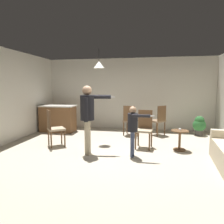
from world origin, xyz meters
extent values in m
plane|color=#B2A893|center=(0.00, 0.00, 0.00)|extent=(7.68, 7.68, 0.00)
cube|color=silver|center=(0.00, 3.20, 1.35)|extent=(6.40, 0.10, 2.70)
cylinder|color=brown|center=(2.36, 0.28, 0.03)|extent=(0.05, 0.05, 0.06)
cube|color=brown|center=(-2.45, 2.13, 0.45)|extent=(1.20, 0.60, 0.91)
cube|color=beige|center=(-2.45, 2.13, 0.93)|extent=(1.26, 0.66, 0.04)
cylinder|color=brown|center=(1.60, 0.58, 0.51)|extent=(0.44, 0.44, 0.03)
cylinder|color=brown|center=(1.60, 0.58, 0.24)|extent=(0.06, 0.06, 0.49)
cylinder|color=brown|center=(1.60, 0.58, 0.01)|extent=(0.31, 0.31, 0.03)
cylinder|color=tan|center=(-0.63, -0.05, 0.42)|extent=(0.12, 0.12, 0.83)
cylinder|color=tan|center=(-0.61, -0.22, 0.42)|extent=(0.12, 0.12, 0.83)
cylinder|color=black|center=(-0.62, -0.13, 1.13)|extent=(0.33, 0.33, 0.59)
sphere|color=tan|center=(-0.62, -0.13, 1.53)|extent=(0.23, 0.23, 0.23)
cylinder|color=black|center=(-0.37, 0.10, 1.37)|extent=(0.56, 0.18, 0.10)
cube|color=white|center=(-0.07, 0.14, 1.37)|extent=(0.13, 0.06, 0.04)
cylinder|color=black|center=(-0.59, -0.32, 1.10)|extent=(0.10, 0.10, 0.55)
cylinder|color=#384260|center=(0.46, -0.05, 0.30)|extent=(0.09, 0.09, 0.59)
cylinder|color=#384260|center=(0.46, -0.17, 0.30)|extent=(0.09, 0.09, 0.59)
cylinder|color=black|center=(0.46, -0.11, 0.80)|extent=(0.24, 0.24, 0.42)
sphere|color=tan|center=(0.46, -0.11, 1.10)|extent=(0.16, 0.16, 0.16)
cylinder|color=black|center=(0.46, 0.02, 0.78)|extent=(0.07, 0.07, 0.40)
cylinder|color=black|center=(0.66, -0.24, 0.98)|extent=(0.40, 0.08, 0.07)
cube|color=white|center=(0.89, -0.24, 0.98)|extent=(0.13, 0.04, 0.04)
cylinder|color=brown|center=(-0.02, 1.93, 0.23)|extent=(0.04, 0.04, 0.45)
cylinder|color=brown|center=(0.34, 1.86, 0.23)|extent=(0.04, 0.04, 0.45)
cylinder|color=brown|center=(0.06, 2.28, 0.23)|extent=(0.04, 0.04, 0.45)
cylinder|color=brown|center=(0.41, 2.21, 0.23)|extent=(0.04, 0.04, 0.45)
cube|color=#7F664C|center=(0.20, 2.07, 0.47)|extent=(0.50, 0.50, 0.05)
cube|color=brown|center=(0.16, 1.88, 0.75)|extent=(0.38, 0.12, 0.50)
cylinder|color=brown|center=(-1.92, 0.40, 0.23)|extent=(0.04, 0.04, 0.45)
cylinder|color=brown|center=(-1.70, 0.11, 0.23)|extent=(0.04, 0.04, 0.45)
cylinder|color=brown|center=(-1.64, 0.62, 0.23)|extent=(0.04, 0.04, 0.45)
cylinder|color=brown|center=(-1.41, 0.33, 0.23)|extent=(0.04, 0.04, 0.45)
cube|color=tan|center=(-1.67, 0.36, 0.47)|extent=(0.59, 0.59, 0.05)
cube|color=brown|center=(-1.82, 0.25, 0.75)|extent=(0.26, 0.32, 0.50)
cylinder|color=brown|center=(1.08, 1.99, 0.23)|extent=(0.04, 0.04, 0.45)
cylinder|color=brown|center=(1.33, 2.25, 0.23)|extent=(0.04, 0.04, 0.45)
cylinder|color=brown|center=(0.82, 2.24, 0.23)|extent=(0.04, 0.04, 0.45)
cylinder|color=brown|center=(1.07, 2.50, 0.23)|extent=(0.04, 0.04, 0.45)
cube|color=#7F664C|center=(1.08, 2.24, 0.47)|extent=(0.59, 0.59, 0.05)
cube|color=brown|center=(1.22, 2.11, 0.75)|extent=(0.29, 0.30, 0.50)
cylinder|color=brown|center=(0.90, 0.76, 0.23)|extent=(0.04, 0.04, 0.45)
cylinder|color=brown|center=(0.54, 0.81, 0.23)|extent=(0.04, 0.04, 0.45)
cylinder|color=brown|center=(0.85, 0.40, 0.23)|extent=(0.04, 0.04, 0.45)
cylinder|color=brown|center=(0.49, 0.45, 0.23)|extent=(0.04, 0.04, 0.45)
cube|color=tan|center=(0.69, 0.60, 0.47)|extent=(0.47, 0.47, 0.05)
cube|color=brown|center=(0.72, 0.79, 0.75)|extent=(0.38, 0.09, 0.50)
cylinder|color=#4C4742|center=(2.47, 2.44, 0.10)|extent=(0.25, 0.25, 0.19)
sphere|color=#2D6B33|center=(2.47, 2.44, 0.34)|extent=(0.42, 0.42, 0.42)
sphere|color=#2D6B33|center=(2.47, 2.44, 0.49)|extent=(0.32, 0.32, 0.32)
cube|color=white|center=(1.61, 0.63, 0.54)|extent=(0.05, 0.13, 0.04)
cone|color=silver|center=(-0.63, 1.09, 2.25)|extent=(0.32, 0.32, 0.20)
cylinder|color=black|center=(-0.63, 1.09, 2.52)|extent=(0.01, 0.01, 0.36)
camera|label=1|loc=(0.87, -4.84, 1.62)|focal=33.40mm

